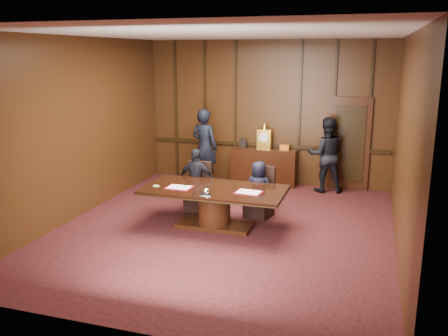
% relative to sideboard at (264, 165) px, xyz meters
% --- Properties ---
extents(room, '(7.00, 7.04, 3.50)m').
position_rel_sideboard_xyz_m(room, '(0.07, -3.12, 1.24)').
color(room, black).
rests_on(room, ground).
extents(sideboard, '(1.60, 0.45, 1.54)m').
position_rel_sideboard_xyz_m(sideboard, '(0.00, 0.00, 0.00)').
color(sideboard, black).
rests_on(sideboard, ground).
extents(conference_table, '(2.62, 1.32, 0.76)m').
position_rel_sideboard_xyz_m(conference_table, '(-0.21, -3.21, 0.02)').
color(conference_table, black).
rests_on(conference_table, ground).
extents(folder_left, '(0.46, 0.33, 0.02)m').
position_rel_sideboard_xyz_m(folder_left, '(-0.84, -3.38, 0.28)').
color(folder_left, maroon).
rests_on(folder_left, conference_table).
extents(folder_right, '(0.49, 0.37, 0.02)m').
position_rel_sideboard_xyz_m(folder_right, '(0.47, -3.30, 0.28)').
color(folder_right, maroon).
rests_on(folder_right, conference_table).
extents(inkstand, '(0.20, 0.14, 0.12)m').
position_rel_sideboard_xyz_m(inkstand, '(-0.21, -3.66, 0.33)').
color(inkstand, white).
rests_on(inkstand, conference_table).
extents(notepad, '(0.11, 0.08, 0.01)m').
position_rel_sideboard_xyz_m(notepad, '(-1.29, -3.42, 0.28)').
color(notepad, '#E7E771').
rests_on(notepad, conference_table).
extents(chair_left, '(0.52, 0.52, 0.99)m').
position_rel_sideboard_xyz_m(chair_left, '(-0.86, -2.33, -0.19)').
color(chair_left, black).
rests_on(chair_left, ground).
extents(chair_right, '(0.58, 0.58, 0.99)m').
position_rel_sideboard_xyz_m(chair_right, '(0.44, -2.33, -0.19)').
color(chair_right, black).
rests_on(chair_right, ground).
extents(signatory_left, '(0.77, 0.33, 1.30)m').
position_rel_sideboard_xyz_m(signatory_left, '(-0.86, -2.41, 0.17)').
color(signatory_left, black).
rests_on(signatory_left, ground).
extents(signatory_right, '(0.59, 0.42, 1.14)m').
position_rel_sideboard_xyz_m(signatory_right, '(0.44, -2.41, 0.08)').
color(signatory_right, black).
rests_on(signatory_right, ground).
extents(witness_left, '(0.79, 0.62, 1.89)m').
position_rel_sideboard_xyz_m(witness_left, '(-1.36, -0.51, 0.46)').
color(witness_left, black).
rests_on(witness_left, ground).
extents(witness_right, '(0.97, 0.83, 1.76)m').
position_rel_sideboard_xyz_m(witness_right, '(1.51, -0.16, 0.39)').
color(witness_right, black).
rests_on(witness_right, ground).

